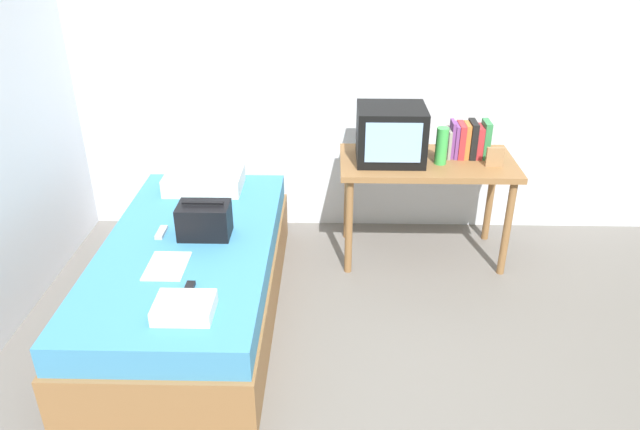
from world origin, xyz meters
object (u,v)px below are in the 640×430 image
Objects in this scene: tv at (391,134)px; desk at (426,173)px; handbag at (204,220)px; remote_dark at (188,291)px; folded_towel at (184,308)px; magazine at (167,266)px; remote_silver at (161,232)px; book_row at (468,140)px; water_bottle at (442,146)px; pillow at (204,181)px; picture_frame at (495,157)px; bed at (192,278)px.

desk is at bearing 0.31° from tv.
handbag is 0.60m from remote_dark.
folded_towel is at bearing -133.17° from desk.
remote_silver is (-0.12, 0.36, 0.01)m from magazine.
tv reaches higher than remote_silver.
folded_towel is at bearing -137.02° from book_row.
handbag is at bearing -158.00° from water_bottle.
desk is 2.25× the size of pillow.
folded_towel is (0.19, -0.42, 0.03)m from magazine.
desk is 4.76× the size of water_bottle.
folded_towel is (-1.07, -1.41, -0.37)m from tv.
desk is 7.44× the size of remote_dark.
remote_dark is at bearing -131.59° from tv.
remote_dark is at bearing -140.39° from water_bottle.
remote_silver is (-1.72, -0.58, -0.34)m from water_bottle.
magazine is at bearing -155.20° from picture_frame.
magazine is at bearing -112.24° from handbag.
picture_frame is at bearing 24.80° from magazine.
remote_dark is 1.08× the size of remote_silver.
remote_dark reaches higher than bed.
folded_towel is (-1.60, -1.49, -0.31)m from book_row.
handbag is (-1.38, -0.65, -0.04)m from desk.
book_row is 2.13× the size of picture_frame.
magazine is at bearing -141.87° from tv.
handbag is 0.28m from remote_silver.
book_row is 1.82m from handbag.
pillow reaches higher than folded_towel.
book_row is 2.21m from folded_towel.
remote_silver reaches higher than magazine.
tv is 1.58m from remote_silver.
water_bottle reaches higher than folded_towel.
remote_dark is at bearing -77.20° from bed.
water_bottle is (1.54, 0.66, 0.60)m from bed.
water_bottle is (0.07, -0.06, 0.21)m from desk.
remote_silver is at bearing -161.40° from water_bottle.
tv reaches higher than magazine.
folded_towel is (-1.33, -1.42, -0.10)m from desk.
bed is 15.44× the size of picture_frame.
remote_dark is 0.18m from folded_towel.
tv is at bearing 24.59° from remote_silver.
bed is 2.00m from book_row.
bed is at bearing -161.84° from picture_frame.
bed is 3.88× the size of pillow.
tv is 0.53m from book_row.
water_bottle is 1.88× the size of picture_frame.
picture_frame is (1.88, 0.62, 0.55)m from bed.
picture_frame is 2.14m from remote_silver.
book_row is at bearing 38.97° from remote_dark.
water_bottle reaches higher than picture_frame.
desk is 8.95× the size of picture_frame.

